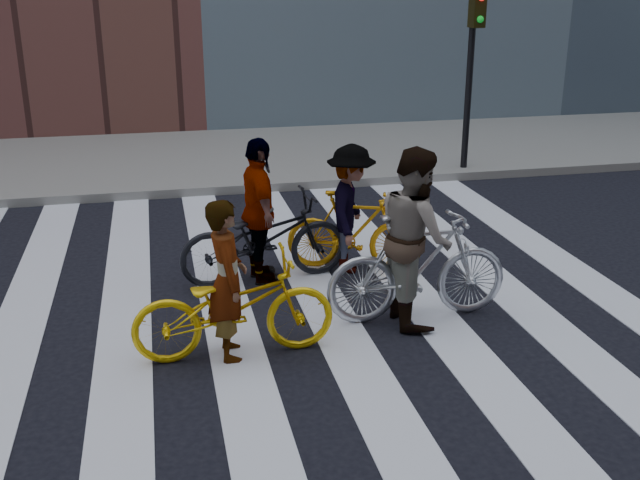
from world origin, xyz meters
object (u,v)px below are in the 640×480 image
object	(u,v)px
traffic_signal	(473,51)
bike_silver_mid	(418,267)
rider_right	(351,209)
bike_yellow_left	(234,307)
bike_yellow_right	(354,231)
rider_left	(227,280)
rider_mid	(415,236)
rider_rear	(259,211)
bike_dark_rear	(264,239)

from	to	relation	value
traffic_signal	bike_silver_mid	size ratio (longest dim) A/B	1.66
rider_right	bike_yellow_left	bearing A→B (deg)	160.15
bike_yellow_right	bike_yellow_left	bearing A→B (deg)	159.32
traffic_signal	bike_silver_mid	bearing A→B (deg)	-117.70
traffic_signal	rider_left	xyz separation A→B (m)	(-5.02, -6.03, -1.48)
rider_mid	rider_rear	distance (m)	2.03
bike_silver_mid	rider_mid	size ratio (longest dim) A/B	1.05
traffic_signal	rider_mid	xyz separation A→B (m)	(-3.00, -5.63, -1.33)
rider_rear	rider_right	bearing A→B (deg)	-89.92
bike_yellow_right	rider_right	bearing A→B (deg)	110.93
traffic_signal	bike_yellow_right	world-z (taller)	traffic_signal
bike_dark_rear	rider_right	xyz separation A→B (m)	(1.10, 0.11, 0.27)
rider_rear	rider_left	bearing A→B (deg)	157.10
bike_silver_mid	bike_yellow_right	xyz separation A→B (m)	(-0.29, 1.54, -0.09)
rider_left	rider_rear	distance (m)	1.92
traffic_signal	bike_dark_rear	size ratio (longest dim) A/B	1.62
bike_yellow_left	traffic_signal	bearing A→B (deg)	-40.32
bike_yellow_left	rider_mid	distance (m)	2.05
bike_silver_mid	rider_mid	world-z (taller)	rider_mid
traffic_signal	rider_left	bearing A→B (deg)	-129.78
bike_silver_mid	rider_right	xyz separation A→B (m)	(-0.34, 1.54, 0.20)
bike_silver_mid	rider_rear	world-z (taller)	rider_rear
rider_left	rider_right	world-z (taller)	rider_right
bike_dark_rear	rider_right	distance (m)	1.14
bike_silver_mid	rider_left	world-z (taller)	rider_left
bike_silver_mid	rider_mid	bearing A→B (deg)	90.10
rider_mid	bike_dark_rear	bearing A→B (deg)	44.31
rider_left	rider_rear	world-z (taller)	rider_rear
bike_yellow_left	rider_right	xyz separation A→B (m)	(1.68, 1.95, 0.29)
rider_mid	rider_left	bearing A→B (deg)	101.44
bike_dark_rear	rider_left	size ratio (longest dim) A/B	1.29
rider_left	rider_rear	bearing A→B (deg)	-18.25
bike_silver_mid	rider_rear	xyz separation A→B (m)	(-1.49, 1.43, 0.28)
bike_yellow_left	rider_left	world-z (taller)	rider_left
rider_mid	bike_yellow_right	bearing A→B (deg)	8.86
bike_silver_mid	rider_left	bearing A→B (deg)	101.17
bike_dark_rear	rider_left	world-z (taller)	rider_left
bike_yellow_right	rider_rear	distance (m)	1.26
rider_left	rider_rear	xyz separation A→B (m)	(0.58, 1.83, 0.09)
rider_mid	rider_right	xyz separation A→B (m)	(-0.29, 1.54, -0.15)
rider_rear	bike_dark_rear	bearing A→B (deg)	-95.48
bike_silver_mid	rider_rear	distance (m)	2.08
rider_right	rider_rear	world-z (taller)	rider_rear
traffic_signal	bike_yellow_right	size ratio (longest dim) A/B	1.95
traffic_signal	rider_left	world-z (taller)	traffic_signal
bike_yellow_right	bike_dark_rear	bearing A→B (deg)	116.49
bike_silver_mid	bike_dark_rear	world-z (taller)	bike_silver_mid
bike_dark_rear	rider_rear	world-z (taller)	rider_rear
rider_left	rider_right	size ratio (longest dim) A/B	0.99
bike_silver_mid	bike_yellow_right	world-z (taller)	bike_silver_mid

